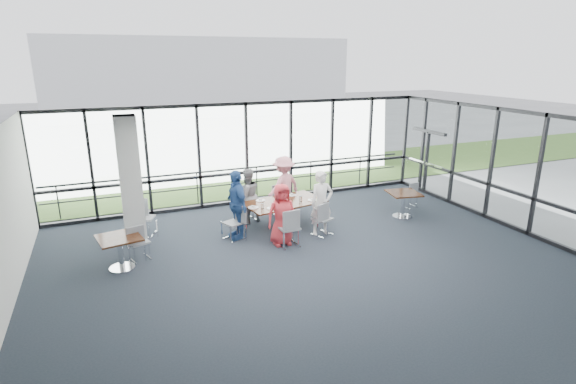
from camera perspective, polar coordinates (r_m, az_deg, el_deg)
name	(u,v)px	position (r m, az deg, el deg)	size (l,w,h in m)	color
floor	(316,266)	(10.25, 3.52, -9.40)	(12.00, 10.00, 0.02)	#1F2832
ceiling	(318,124)	(9.30, 3.88, 8.66)	(12.00, 10.00, 0.04)	white
wall_front	(506,318)	(5.98, 25.97, -14.20)	(12.00, 0.10, 3.20)	silver
curtain_wall_back	(247,154)	(14.16, -5.27, 4.86)	(12.00, 0.10, 3.20)	white
curtain_wall_right	(521,172)	(13.35, 27.51, 2.28)	(0.10, 10.00, 3.20)	white
exit_door	(426,163)	(16.05, 17.16, 3.59)	(0.12, 1.60, 2.10)	black
structural_column	(131,181)	(11.62, -19.37, 1.33)	(0.50, 0.50, 3.20)	silver
apron	(212,169)	(19.24, -9.62, 2.93)	(80.00, 70.00, 0.02)	slate
grass_strip	(224,180)	(17.34, -8.11, 1.58)	(80.00, 5.00, 0.01)	#3A5B23
hangar_main	(197,75)	(41.08, -11.52, 14.35)	(24.00, 10.00, 6.00)	silver
guard_rail	(242,183)	(14.98, -5.84, 1.18)	(0.06, 0.06, 12.00)	#2D2D33
main_table	(284,205)	(12.21, -0.54, -1.68)	(2.33, 1.54, 0.75)	#36170A
side_table_left	(119,242)	(10.52, -20.62, -5.94)	(1.02, 1.02, 0.75)	#36170A
side_table_right	(404,196)	(13.44, 14.46, -0.52)	(1.01, 1.01, 0.75)	#36170A
diner_near_left	(282,214)	(11.08, -0.80, -2.87)	(0.76, 0.50, 1.56)	red
diner_near_right	(322,203)	(11.71, 4.29, -1.43)	(0.63, 0.46, 1.72)	white
diner_far_left	(247,196)	(12.61, -5.19, -0.49)	(0.76, 0.47, 1.56)	gray
diner_far_right	(284,186)	(13.15, -0.55, 0.78)	(1.14, 0.59, 1.77)	pink
diner_end	(237,204)	(11.52, -6.55, -1.58)	(1.05, 0.58, 1.80)	#295090
chair_main_nl	(289,228)	(11.06, 0.08, -4.56)	(0.47, 0.47, 0.97)	gray
chair_main_nr	(322,219)	(11.79, 4.39, -3.40)	(0.44, 0.44, 0.90)	gray
chair_main_fl	(246,204)	(12.87, -5.30, -1.53)	(0.47, 0.47, 0.96)	gray
chair_main_fr	(277,200)	(13.40, -1.40, -1.04)	(0.40, 0.40, 0.82)	gray
chair_main_end	(233,223)	(11.57, -6.95, -3.90)	(0.43, 0.43, 0.89)	gray
chair_spare_la	(139,242)	(10.92, -18.44, -6.04)	(0.42, 0.42, 0.86)	gray
chair_spare_lb	(145,218)	(12.34, -17.74, -3.17)	(0.46, 0.46, 0.94)	gray
chair_spare_r	(410,195)	(14.44, 15.27, -0.33)	(0.40, 0.40, 0.81)	gray
plate_nl	(271,208)	(11.61, -2.13, -2.08)	(0.24, 0.24, 0.01)	white
plate_nr	(312,200)	(12.28, 3.09, -1.03)	(0.25, 0.25, 0.01)	white
plate_fl	(261,200)	(12.26, -3.49, -1.07)	(0.25, 0.25, 0.01)	white
plate_fr	(292,195)	(12.70, 0.51, -0.40)	(0.25, 0.25, 0.01)	white
plate_end	(253,207)	(11.70, -4.44, -1.97)	(0.27, 0.27, 0.01)	white
tumbler_a	(279,203)	(11.77, -1.10, -1.46)	(0.07, 0.07, 0.15)	white
tumbler_b	(301,199)	(12.16, 1.62, -0.87)	(0.07, 0.07, 0.15)	white
tumbler_c	(280,197)	(12.35, -0.98, -0.59)	(0.07, 0.07, 0.14)	white
tumbler_d	(262,206)	(11.59, -3.27, -1.77)	(0.08, 0.08, 0.15)	white
menu_a	(287,207)	(11.69, -0.13, -1.96)	(0.32, 0.22, 0.00)	silver
menu_b	(319,200)	(12.35, 3.96, -0.96)	(0.31, 0.22, 0.00)	silver
menu_c	(281,196)	(12.60, -0.86, -0.56)	(0.31, 0.21, 0.00)	silver
condiment_caddy	(287,200)	(12.23, -0.08, -1.02)	(0.10, 0.07, 0.04)	black
ketchup_bottle	(286,197)	(12.21, -0.29, -0.70)	(0.06, 0.06, 0.18)	#A12117
green_bottle	(285,197)	(12.18, -0.43, -0.70)	(0.05, 0.05, 0.20)	#23743D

